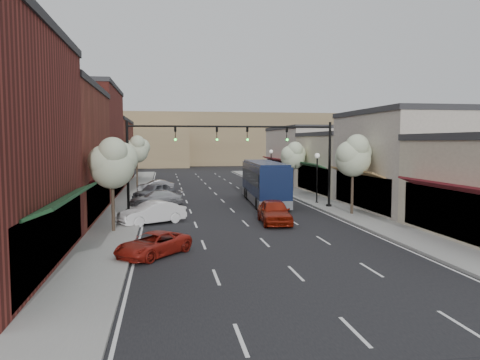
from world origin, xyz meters
name	(u,v)px	position (x,y,z in m)	size (l,w,h in m)	color
ground	(251,229)	(0.00, 0.00, 0.00)	(160.00, 160.00, 0.00)	black
sidewalk_left	(132,196)	(-8.40, 18.50, 0.07)	(2.80, 73.00, 0.15)	gray
sidewalk_right	(297,193)	(8.40, 18.50, 0.07)	(2.80, 73.00, 0.15)	gray
curb_left	(147,196)	(-7.00, 18.50, 0.07)	(0.25, 73.00, 0.17)	gray
curb_right	(284,193)	(7.00, 18.50, 0.07)	(0.25, 73.00, 0.17)	gray
bldg_left_midnear	(33,153)	(-14.23, 6.00, 4.66)	(10.14, 14.10, 9.40)	brown
bldg_left_midfar	(72,142)	(-14.24, 20.00, 5.40)	(10.14, 14.10, 10.90)	maroon
bldg_left_far	(95,151)	(-14.22, 36.00, 4.16)	(10.14, 18.10, 8.40)	brown
bldg_right_midnear	(408,161)	(13.72, 6.00, 3.91)	(9.14, 12.10, 7.90)	#BFB1A4
bldg_right_midfar	(348,163)	(13.70, 18.00, 3.17)	(9.14, 12.10, 6.40)	beige
bldg_right_far	(307,155)	(13.71, 32.00, 3.66)	(9.14, 16.10, 7.40)	#BFB1A4
hill_far	(185,139)	(0.00, 90.00, 6.00)	(120.00, 30.00, 12.00)	#7A6647
hill_near	(71,148)	(-25.00, 78.00, 4.00)	(50.00, 20.00, 8.00)	#7A6647
signal_mast_right	(301,152)	(5.62, 8.00, 4.62)	(8.22, 0.46, 7.00)	black
signal_mast_left	(159,152)	(-5.62, 8.00, 4.62)	(8.22, 0.46, 7.00)	black
tree_right_near	(354,155)	(8.35, 3.94, 4.45)	(2.85, 2.65, 5.95)	#47382B
tree_right_far	(293,155)	(8.35, 19.94, 3.99)	(2.85, 2.65, 5.43)	#47382B
tree_left_near	(113,162)	(-8.25, -0.06, 4.22)	(2.85, 2.65, 5.69)	#47382B
tree_left_far	(137,149)	(-8.25, 25.94, 4.60)	(2.85, 2.65, 6.13)	#47382B
lamp_post_near	(317,170)	(7.80, 10.50, 3.01)	(0.44, 0.44, 4.44)	black
lamp_post_far	(271,161)	(7.80, 28.00, 3.01)	(0.44, 0.44, 4.44)	black
coach_bus	(264,182)	(3.47, 12.08, 1.90)	(3.29, 12.04, 3.64)	#0E1839
red_hatchback	(274,212)	(1.88, 1.64, 0.80)	(1.89, 4.69, 1.60)	maroon
parked_car_a	(153,244)	(-5.86, -6.05, 0.56)	(1.87, 4.06, 1.13)	maroon
parked_car_b	(152,213)	(-6.12, 2.84, 0.74)	(1.56, 4.47, 1.47)	white
parked_car_c	(156,198)	(-5.97, 11.46, 0.65)	(1.82, 4.49, 1.30)	#A8A9AE
parked_car_d	(154,191)	(-6.20, 15.96, 0.78)	(1.85, 4.59, 1.57)	#525459
parked_car_e	(156,186)	(-6.20, 22.82, 0.65)	(1.37, 3.93, 1.29)	#9D9DA2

